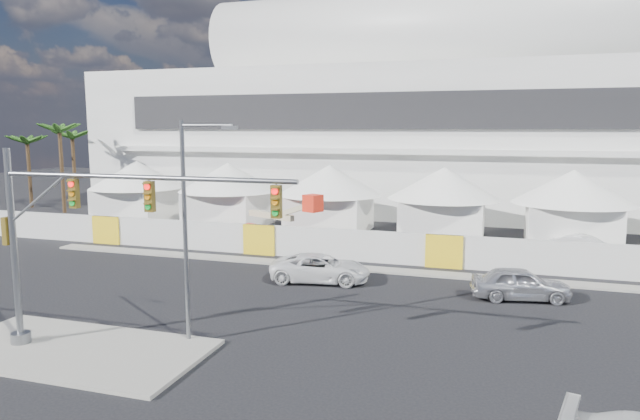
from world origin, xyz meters
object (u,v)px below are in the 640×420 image
(sedan_silver, at_px, (520,284))
(lot_car_a, at_px, (585,246))
(streetlight_median, at_px, (190,216))
(pickup_curb, at_px, (320,268))
(traffic_mast, at_px, (68,238))
(boom_lift, at_px, (268,230))

(sedan_silver, distance_m, lot_car_a, 11.96)
(streetlight_median, bearing_deg, pickup_curb, 78.56)
(sedan_silver, height_order, lot_car_a, sedan_silver)
(sedan_silver, xyz_separation_m, traffic_mast, (-15.99, -12.17, 3.59))
(pickup_curb, distance_m, traffic_mast, 14.09)
(lot_car_a, bearing_deg, traffic_mast, 164.58)
(traffic_mast, bearing_deg, sedan_silver, 37.27)
(lot_car_a, bearing_deg, boom_lift, 122.64)
(traffic_mast, relative_size, streetlight_median, 1.38)
(pickup_curb, relative_size, boom_lift, 0.66)
(sedan_silver, bearing_deg, pickup_curb, 78.53)
(streetlight_median, bearing_deg, traffic_mast, -147.39)
(lot_car_a, distance_m, traffic_mast, 31.15)
(pickup_curb, xyz_separation_m, streetlight_median, (-2.03, -10.04, 4.26))
(lot_car_a, distance_m, streetlight_median, 27.15)
(pickup_curb, distance_m, boom_lift, 10.62)
(lot_car_a, bearing_deg, sedan_silver, -175.60)
(sedan_silver, relative_size, traffic_mast, 0.40)
(sedan_silver, bearing_deg, traffic_mast, 116.94)
(pickup_curb, distance_m, streetlight_median, 11.09)
(pickup_curb, bearing_deg, traffic_mast, 146.44)
(lot_car_a, relative_size, boom_lift, 0.51)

